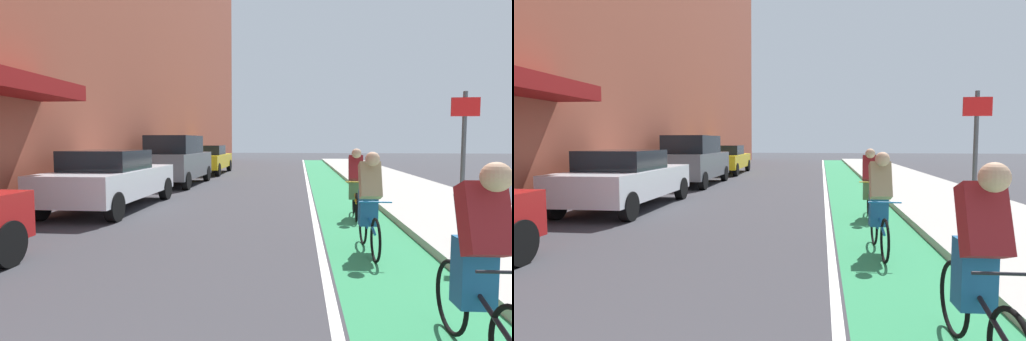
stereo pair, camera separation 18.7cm
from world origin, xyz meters
TOP-DOWN VIEW (x-y plane):
  - ground_plane at (0.00, 16.07)m, footprint 88.30×88.30m
  - bike_lane_paint at (3.20, 18.07)m, footprint 1.60×40.14m
  - lane_divider_stripe at (2.30, 18.07)m, footprint 0.12×40.14m
  - sidewalk_right at (5.67, 18.07)m, footprint 3.33×40.14m
  - parked_sedan_white at (-2.95, 10.60)m, footprint 1.99×4.58m
  - parked_suv_gray at (-2.95, 16.37)m, footprint 1.92×4.44m
  - parked_sedan_yellow_cab at (-2.95, 22.18)m, footprint 1.96×4.76m
  - cyclist_lead at (3.36, 3.78)m, footprint 0.48×1.73m
  - cyclist_mid at (3.05, 7.02)m, footprint 0.48×1.70m
  - cyclist_trailing at (3.24, 10.03)m, footprint 0.48×1.69m
  - street_sign_post at (4.58, 7.37)m, footprint 0.44×0.07m

SIDE VIEW (x-z plane):
  - ground_plane at x=0.00m, z-range 0.00..0.00m
  - bike_lane_paint at x=3.20m, z-range 0.00..0.00m
  - lane_divider_stripe at x=2.30m, z-range 0.00..0.00m
  - sidewalk_right at x=5.67m, z-range 0.00..0.14m
  - parked_sedan_yellow_cab at x=-2.95m, z-range 0.02..1.55m
  - parked_sedan_white at x=-2.95m, z-range 0.02..1.55m
  - cyclist_trailing at x=3.24m, z-range 0.01..1.61m
  - cyclist_mid at x=3.05m, z-range 0.04..1.65m
  - cyclist_lead at x=3.36m, z-range 0.04..1.66m
  - parked_suv_gray at x=-2.95m, z-range 0.03..2.01m
  - street_sign_post at x=4.58m, z-range 0.38..2.81m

